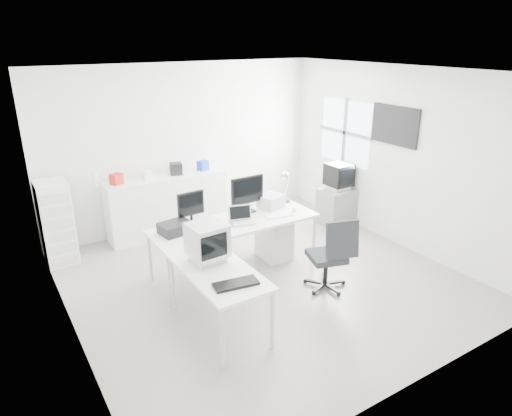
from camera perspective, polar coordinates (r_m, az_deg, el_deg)
floor at (r=6.48m, az=0.95°, el=-8.84°), size 5.00×5.00×0.01m
ceiling at (r=5.64m, az=1.13°, el=16.71°), size 5.00×5.00×0.01m
back_wall at (r=8.05m, az=-8.83°, el=7.61°), size 5.00×0.02×2.80m
left_wall at (r=5.08m, az=-23.34°, el=-1.79°), size 0.02×5.00×2.80m
right_wall at (r=7.52m, az=17.28°, el=6.00°), size 0.02×5.00×2.80m
window at (r=8.27m, az=11.07°, el=9.25°), size 0.02×1.20×1.10m
wall_picture at (r=7.46m, az=16.96°, el=9.86°), size 0.04×0.90×0.60m
main_desk at (r=6.55m, az=-2.55°, el=-4.81°), size 2.40×0.80×0.75m
side_desk at (r=5.34m, az=-4.65°, el=-11.22°), size 0.70×1.40×0.75m
drawer_pedestal at (r=6.95m, az=2.27°, el=-3.89°), size 0.40×0.50×0.60m
inkjet_printer at (r=6.11m, az=-10.03°, el=-2.45°), size 0.44×0.36×0.14m
lcd_monitor_small at (r=6.29m, az=-8.13°, el=0.01°), size 0.40×0.25×0.49m
lcd_monitor_large at (r=6.66m, az=-1.10°, el=1.73°), size 0.54×0.22×0.55m
laptop at (r=6.30m, az=-1.78°, el=-1.14°), size 0.37×0.37×0.20m
white_keyboard at (r=6.60m, az=2.95°, el=-0.97°), size 0.42×0.19×0.02m
white_mouse at (r=6.79m, az=4.79°, el=-0.15°), size 0.07×0.07×0.07m
laser_printer at (r=6.90m, az=1.89°, el=0.84°), size 0.42×0.38×0.20m
desk_lamp at (r=7.11m, az=3.88°, el=2.65°), size 0.20×0.20×0.49m
crt_monitor at (r=5.25m, az=-6.12°, el=-4.35°), size 0.43×0.43×0.46m
black_keyboard at (r=4.84m, az=-2.54°, el=-9.45°), size 0.50×0.26×0.03m
office_chair at (r=6.12m, az=8.83°, el=-5.58°), size 0.74×0.74×1.02m
tv_cabinet at (r=8.31m, az=10.07°, el=0.21°), size 0.60×0.49×0.65m
crt_tv at (r=8.13m, az=10.31°, el=3.85°), size 0.50×0.48×0.45m
sideboard at (r=7.89m, az=-11.05°, el=0.41°), size 2.02×0.51×1.01m
clutter_box_a at (r=7.48m, az=-17.05°, el=3.49°), size 0.21×0.20×0.17m
clutter_box_b at (r=7.62m, az=-13.44°, el=4.03°), size 0.14×0.12×0.14m
clutter_box_c at (r=7.77m, az=-9.98°, el=4.85°), size 0.24×0.22×0.20m
clutter_box_d at (r=7.97m, az=-6.65°, el=5.31°), size 0.20×0.18×0.16m
clutter_bottle at (r=7.44m, az=-19.37°, el=3.35°), size 0.07×0.07×0.22m
filing_cabinet at (r=7.32m, az=-23.68°, el=-1.66°), size 0.44×0.52×1.25m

